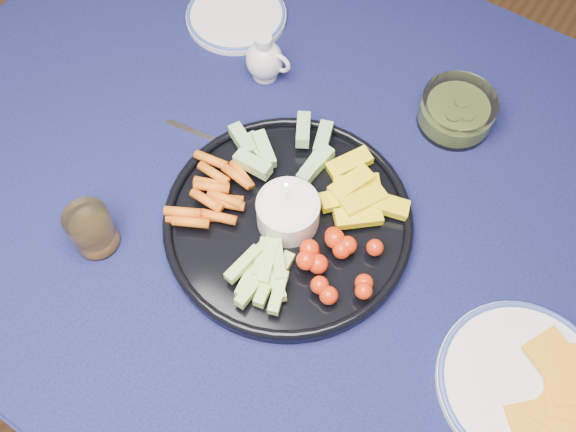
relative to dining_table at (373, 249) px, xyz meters
The scene contains 8 objects.
dining_table is the anchor object (origin of this frame).
crudite_platter 0.18m from the dining_table, 146.77° to the right, with size 0.38×0.38×0.12m.
creamer_pitcher 0.37m from the dining_table, 154.70° to the left, with size 0.08×0.06×0.09m.
pickle_bowl 0.27m from the dining_table, 88.54° to the left, with size 0.12×0.12×0.06m.
cheese_plate 0.32m from the dining_table, 21.40° to the right, with size 0.23×0.23×0.03m.
juice_tumbler 0.45m from the dining_table, 142.65° to the right, with size 0.07×0.07×0.08m.
fork_left 0.31m from the dining_table, behind, with size 0.17×0.04×0.00m.
side_plate_extra 0.51m from the dining_table, 152.08° to the left, with size 0.19×0.19×0.02m.
Camera 1 is at (0.14, -0.47, 1.62)m, focal length 40.00 mm.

